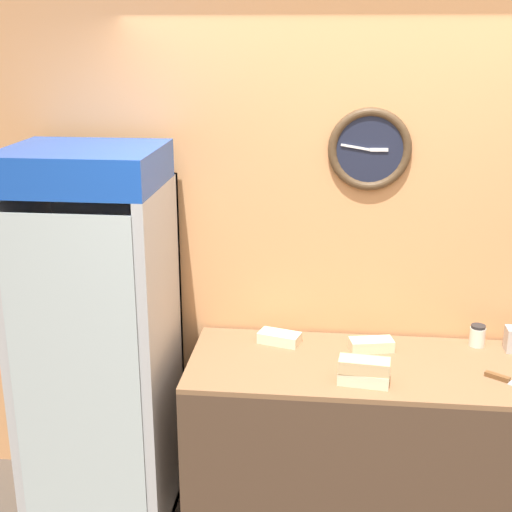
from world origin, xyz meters
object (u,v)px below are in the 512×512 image
sandwich_stack_bottom (364,378)px  sandwich_flat_right (279,338)px  sandwich_stack_middle (364,365)px  condiment_jar (477,336)px  sandwich_flat_left (371,345)px  beverage_cooler (100,322)px  chefs_knife (512,382)px

sandwich_stack_bottom → sandwich_flat_right: sandwich_stack_bottom is taller
sandwich_stack_bottom → sandwich_flat_right: 0.57m
sandwich_stack_middle → condiment_jar: (0.58, 0.47, -0.04)m
sandwich_stack_middle → sandwich_flat_right: bearing=136.0°
sandwich_stack_bottom → sandwich_flat_left: 0.36m
sandwich_stack_bottom → condiment_jar: size_ratio=2.16×
beverage_cooler → sandwich_stack_bottom: bearing=-11.0°
sandwich_flat_left → sandwich_flat_right: bearing=175.5°
sandwich_stack_middle → sandwich_flat_right: (-0.41, 0.40, -0.06)m
sandwich_stack_bottom → sandwich_stack_middle: (0.00, 0.00, 0.06)m
sandwich_flat_right → beverage_cooler: bearing=-170.7°
sandwich_flat_left → sandwich_flat_right: 0.46m
beverage_cooler → sandwich_stack_middle: 1.32m
sandwich_stack_bottom → beverage_cooler: bearing=169.0°
beverage_cooler → sandwich_stack_middle: size_ratio=8.17×
sandwich_flat_right → chefs_knife: bearing=-16.8°
beverage_cooler → chefs_knife: (1.96, -0.18, -0.13)m
sandwich_flat_right → sandwich_stack_bottom: bearing=-44.0°
sandwich_stack_bottom → condiment_jar: 0.75m
beverage_cooler → chefs_knife: beverage_cooler is taller
sandwich_stack_middle → sandwich_flat_left: 0.37m
sandwich_flat_left → condiment_jar: 0.54m
sandwich_flat_right → condiment_jar: (0.99, 0.07, 0.03)m
sandwich_flat_right → sandwich_stack_middle: bearing=-44.0°
sandwich_stack_bottom → sandwich_flat_right: (-0.41, 0.40, -0.00)m
beverage_cooler → sandwich_flat_left: 1.35m
sandwich_stack_bottom → sandwich_flat_right: bearing=136.0°
sandwich_flat_right → condiment_jar: size_ratio=2.08×
condiment_jar → sandwich_stack_middle: bearing=-141.1°
beverage_cooler → condiment_jar: beverage_cooler is taller
condiment_jar → chefs_knife: bearing=-78.1°
sandwich_stack_bottom → sandwich_stack_middle: sandwich_stack_middle is taller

